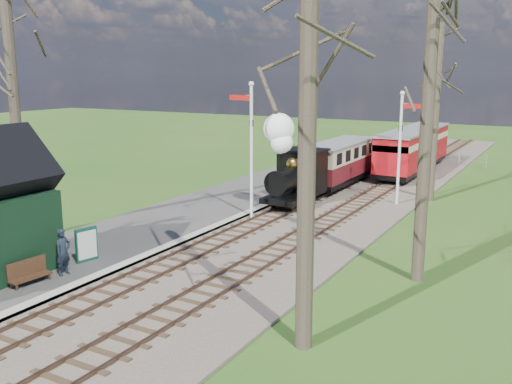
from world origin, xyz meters
TOP-DOWN VIEW (x-y plane):
  - distant_hills at (1.40, 64.38)m, footprint 114.40×48.00m
  - ballast_bed at (1.30, 22.00)m, footprint 8.00×60.00m
  - track_near at (0.00, 22.00)m, footprint 1.60×60.00m
  - track_far at (2.60, 22.00)m, footprint 1.60×60.00m
  - platform at (-3.50, 14.00)m, footprint 5.00×44.00m
  - coping_strip at (-1.20, 14.00)m, footprint 0.40×44.00m
  - semaphore_near at (-0.77, 16.00)m, footprint 1.22×0.24m
  - semaphore_far at (4.37, 22.00)m, footprint 1.22×0.24m
  - bare_trees at (1.33, 10.10)m, footprint 15.51×22.39m
  - fence_line at (0.30, 36.00)m, footprint 12.60×0.08m
  - locomotive at (-0.01, 18.95)m, footprint 1.83×4.27m
  - coach at (0.00, 25.02)m, footprint 2.14×7.33m
  - red_carriage_a at (2.60, 28.96)m, footprint 2.26×5.60m
  - red_carriage_b at (2.60, 34.46)m, footprint 2.26×5.60m
  - sign_board at (-2.48, 7.67)m, footprint 0.27×0.81m
  - bench at (-2.49, 5.25)m, footprint 0.52×1.36m
  - person at (-2.14, 6.35)m, footprint 0.37×0.56m

SIDE VIEW (x-z plane):
  - distant_hills at x=1.40m, z-range -27.22..-5.20m
  - ballast_bed at x=1.30m, z-range 0.00..0.10m
  - track_near at x=0.00m, z-range 0.02..0.17m
  - track_far at x=2.60m, z-range 0.02..0.17m
  - platform at x=-3.50m, z-range 0.00..0.20m
  - coping_strip at x=-1.20m, z-range 0.00..0.21m
  - fence_line at x=0.30m, z-range 0.05..1.05m
  - bench at x=-2.49m, z-range 0.18..0.93m
  - sign_board at x=-2.48m, z-range 0.20..1.40m
  - person at x=-2.14m, z-range 0.20..1.73m
  - coach at x=0.00m, z-range 0.42..2.67m
  - red_carriage_a at x=2.60m, z-range 0.43..2.81m
  - red_carriage_b at x=2.60m, z-range 0.43..2.81m
  - locomotive at x=-0.01m, z-range -0.18..4.40m
  - semaphore_far at x=4.37m, z-range 0.49..6.21m
  - semaphore_near at x=-0.77m, z-range 0.51..6.73m
  - bare_trees at x=1.33m, z-range -0.79..11.21m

